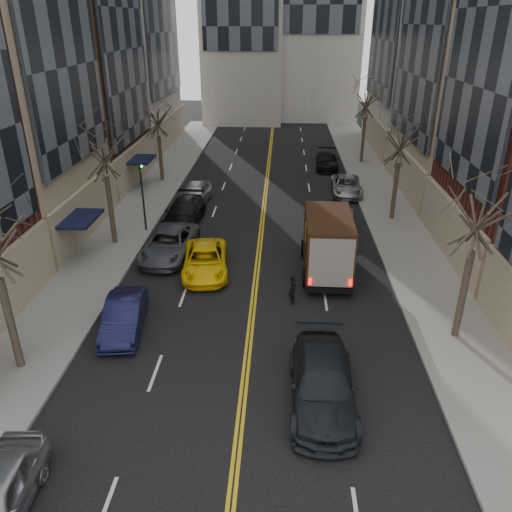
{
  "coord_description": "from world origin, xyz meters",
  "views": [
    {
      "loc": [
        1.21,
        -7.29,
        12.36
      ],
      "look_at": [
        0.1,
        14.11,
        2.2
      ],
      "focal_mm": 35.0,
      "sensor_mm": 36.0,
      "label": 1
    }
  ],
  "objects_px": {
    "ups_truck": "(327,243)",
    "pedestrian": "(293,288)",
    "taxi": "(205,260)",
    "observer_sedan": "(322,383)"
  },
  "relations": [
    {
      "from": "ups_truck",
      "to": "pedestrian",
      "type": "distance_m",
      "value": 3.92
    },
    {
      "from": "ups_truck",
      "to": "taxi",
      "type": "height_order",
      "value": "ups_truck"
    },
    {
      "from": "ups_truck",
      "to": "pedestrian",
      "type": "bearing_deg",
      "value": -117.99
    },
    {
      "from": "ups_truck",
      "to": "observer_sedan",
      "type": "relative_size",
      "value": 1.11
    },
    {
      "from": "taxi",
      "to": "pedestrian",
      "type": "xyz_separation_m",
      "value": [
        4.65,
        -2.97,
        0.07
      ]
    },
    {
      "from": "taxi",
      "to": "pedestrian",
      "type": "distance_m",
      "value": 5.51
    },
    {
      "from": "taxi",
      "to": "ups_truck",
      "type": "bearing_deg",
      "value": -3.58
    },
    {
      "from": "ups_truck",
      "to": "observer_sedan",
      "type": "xyz_separation_m",
      "value": [
        -0.89,
        -10.25,
        -0.89
      ]
    },
    {
      "from": "observer_sedan",
      "to": "pedestrian",
      "type": "xyz_separation_m",
      "value": [
        -0.94,
        6.9,
        -0.04
      ]
    },
    {
      "from": "observer_sedan",
      "to": "pedestrian",
      "type": "relative_size",
      "value": 3.64
    }
  ]
}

